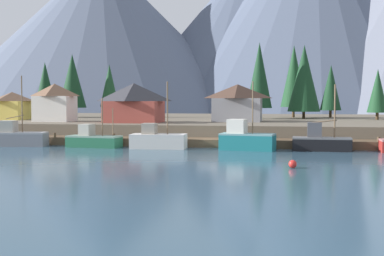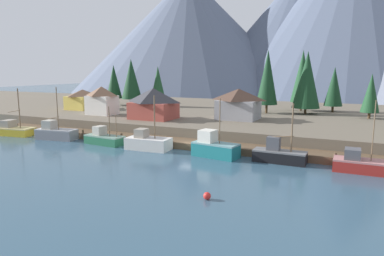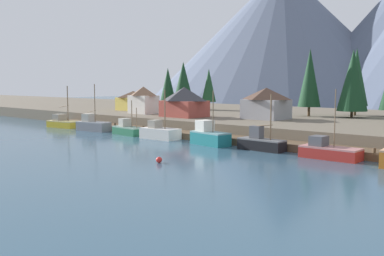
% 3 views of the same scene
% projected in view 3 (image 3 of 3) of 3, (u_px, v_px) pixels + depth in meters
% --- Properties ---
extents(ground_plane, '(400.00, 400.00, 1.00)m').
position_uv_depth(ground_plane, '(263.00, 133.00, 84.92)').
color(ground_plane, '#335166').
extents(dock, '(80.00, 4.00, 1.60)m').
position_uv_depth(dock, '(202.00, 136.00, 71.53)').
color(dock, brown).
rests_on(dock, ground_plane).
extents(shoreline_bank, '(400.00, 56.00, 2.50)m').
position_uv_depth(shoreline_bank, '(295.00, 120.00, 93.60)').
color(shoreline_bank, '#665B4C').
rests_on(shoreline_bank, ground_plane).
extents(mountain_west_peak, '(122.08, 122.08, 60.51)m').
position_uv_depth(mountain_west_peak, '(281.00, 36.00, 201.37)').
color(mountain_west_peak, slate).
rests_on(mountain_west_peak, ground_plane).
extents(fishing_boat_yellow, '(7.47, 4.08, 8.47)m').
position_uv_depth(fishing_boat_yellow, '(63.00, 123.00, 90.96)').
color(fishing_boat_yellow, gold).
rests_on(fishing_boat_yellow, ground_plane).
extents(fishing_boat_grey, '(7.23, 3.57, 8.88)m').
position_uv_depth(fishing_boat_grey, '(93.00, 125.00, 84.59)').
color(fishing_boat_grey, gray).
rests_on(fishing_boat_grey, ground_plane).
extents(fishing_boat_green, '(6.84, 3.13, 6.08)m').
position_uv_depth(fishing_boat_green, '(128.00, 130.00, 78.13)').
color(fishing_boat_green, '#1E5B3D').
rests_on(fishing_boat_green, ground_plane).
extents(fishing_boat_white, '(6.73, 3.45, 8.03)m').
position_uv_depth(fishing_boat_white, '(160.00, 132.00, 72.43)').
color(fishing_boat_white, silver).
rests_on(fishing_boat_white, ground_plane).
extents(fishing_boat_teal, '(6.61, 3.61, 7.99)m').
position_uv_depth(fishing_boat_teal, '(209.00, 136.00, 65.33)').
color(fishing_boat_teal, '#196B70').
rests_on(fishing_boat_teal, ground_plane).
extents(fishing_boat_black, '(6.64, 2.33, 7.62)m').
position_uv_depth(fishing_boat_black, '(261.00, 143.00, 60.11)').
color(fishing_boat_black, black).
rests_on(fishing_boat_black, ground_plane).
extents(fishing_boat_red, '(7.10, 2.75, 8.35)m').
position_uv_depth(fishing_boat_red, '(329.00, 151.00, 53.40)').
color(fishing_boat_red, maroon).
rests_on(fishing_boat_red, ground_plane).
extents(house_grey, '(7.60, 6.61, 5.72)m').
position_uv_depth(house_grey, '(266.00, 103.00, 81.33)').
color(house_grey, gray).
rests_on(house_grey, shoreline_bank).
extents(house_white, '(5.91, 4.45, 5.82)m').
position_uv_depth(house_white, '(143.00, 100.00, 95.88)').
color(house_white, silver).
rests_on(house_white, shoreline_bank).
extents(house_red, '(8.29, 6.57, 5.79)m').
position_uv_depth(house_red, '(184.00, 102.00, 86.56)').
color(house_red, '#9E4238').
rests_on(house_red, shoreline_bank).
extents(house_yellow, '(5.99, 7.01, 4.65)m').
position_uv_depth(house_yellow, '(133.00, 100.00, 107.62)').
color(house_yellow, gold).
rests_on(house_yellow, shoreline_bank).
extents(conifer_mid_left, '(4.07, 4.07, 10.48)m').
position_uv_depth(conifer_mid_left, '(168.00, 85.00, 115.39)').
color(conifer_mid_left, '#4C3823').
rests_on(conifer_mid_left, shoreline_bank).
extents(conifer_back_left, '(4.84, 4.84, 13.56)m').
position_uv_depth(conifer_back_left, '(356.00, 77.00, 89.53)').
color(conifer_back_left, '#4C3823').
rests_on(conifer_back_left, shoreline_bank).
extents(conifer_back_right, '(3.58, 3.58, 10.08)m').
position_uv_depth(conifer_back_right, '(209.00, 85.00, 108.88)').
color(conifer_back_right, '#4C3823').
rests_on(conifer_back_right, shoreline_bank).
extents(conifer_centre, '(4.44, 4.44, 13.31)m').
position_uv_depth(conifer_centre, '(310.00, 78.00, 87.48)').
color(conifer_centre, '#4C3823').
rests_on(conifer_centre, shoreline_bank).
extents(conifer_far_left, '(5.13, 5.13, 11.91)m').
position_uv_depth(conifer_far_left, '(183.00, 82.00, 111.57)').
color(conifer_far_left, '#4C3823').
rests_on(conifer_far_left, shoreline_bank).
extents(conifer_far_right, '(5.70, 5.70, 12.98)m').
position_uv_depth(conifer_far_right, '(353.00, 80.00, 84.12)').
color(conifer_far_right, '#4C3823').
rests_on(conifer_far_right, shoreline_bank).
extents(channel_buoy, '(0.70, 0.70, 0.70)m').
position_uv_depth(channel_buoy, '(159.00, 160.00, 50.64)').
color(channel_buoy, red).
rests_on(channel_buoy, ground_plane).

